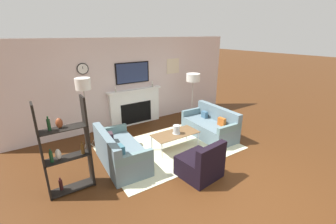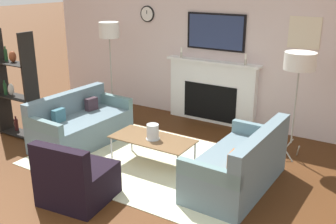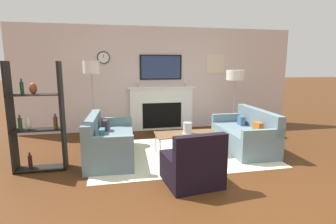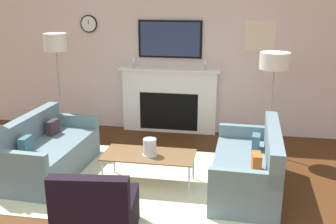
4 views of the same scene
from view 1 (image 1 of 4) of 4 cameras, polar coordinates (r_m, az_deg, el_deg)
The scene contains 11 objects.
ground_plane at distance 4.57m, azimuth 17.00°, elevation -19.58°, with size 60.00×60.00×0.00m, color #472610.
fireplace_wall at distance 7.22m, azimuth -8.89°, elevation 6.38°, with size 7.44×0.28×2.70m.
area_rug at distance 5.89m, azimuth 0.66°, elevation -9.09°, with size 3.36×2.23×0.01m.
couch_left at distance 5.20m, azimuth -12.14°, elevation -10.07°, with size 0.89×1.65×0.80m.
couch_right at distance 6.56m, azimuth 10.70°, elevation -3.56°, with size 0.84×1.65×0.83m.
armchair at distance 4.76m, azimuth 8.29°, elevation -13.09°, with size 0.84×0.82×0.81m.
coffee_table at distance 5.70m, azimuth 1.89°, elevation -5.68°, with size 1.19×0.56×0.42m.
hurricane_candle at distance 5.65m, azimuth 2.15°, elevation -4.57°, with size 0.20×0.20×0.22m.
floor_lamp_left at distance 5.76m, azimuth -20.79°, elevation 6.39°, with size 0.36×0.36×1.82m.
floor_lamp_right at distance 7.31m, azimuth 6.40°, elevation 8.57°, with size 0.44×0.44×1.60m.
shelf_unit at distance 4.45m, azimuth -24.59°, elevation -8.63°, with size 0.81×0.28×1.78m.
Camera 1 is at (-2.92, -2.12, 2.81)m, focal length 24.00 mm.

